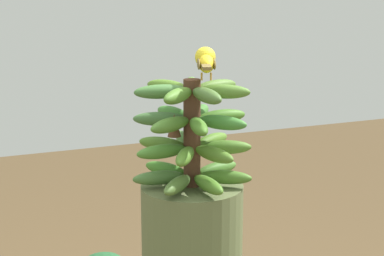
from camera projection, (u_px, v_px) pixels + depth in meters
name	position (u px, v px, depth m)	size (l,w,h in m)	color
banana_bunch	(192.00, 133.00, 1.80)	(0.32, 0.32, 0.29)	#4C2D1E
perched_bird	(206.00, 61.00, 1.76)	(0.18, 0.08, 0.08)	#C68933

